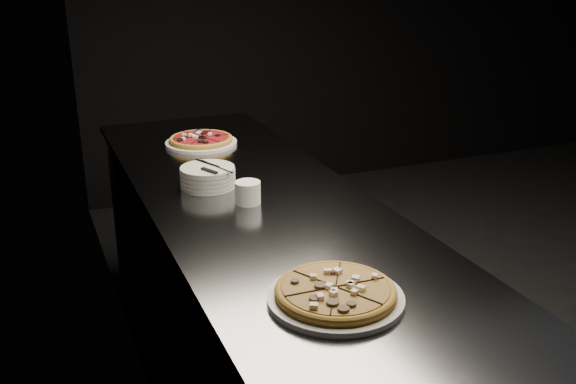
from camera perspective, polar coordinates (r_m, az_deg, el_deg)
name	(u,v)px	position (r m, az deg, el deg)	size (l,w,h in m)	color
wall_left	(138,64)	(1.97, -13.20, 11.01)	(0.02, 5.00, 2.80)	black
counter	(261,316)	(2.39, -2.44, -10.98)	(0.74, 2.44, 0.92)	slate
pizza_mushroom	(335,293)	(1.56, 4.24, -8.97)	(0.33, 0.33, 0.04)	silver
pizza_tomato	(201,140)	(2.83, -7.72, 4.57)	(0.31, 0.31, 0.04)	silver
plate_stack	(208,177)	(2.31, -7.15, 1.36)	(0.19, 0.19, 0.07)	silver
cutlery	(211,167)	(2.28, -6.90, 2.19)	(0.07, 0.21, 0.01)	silver
ramekin	(248,192)	(2.14, -3.60, 0.01)	(0.09, 0.09, 0.08)	white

